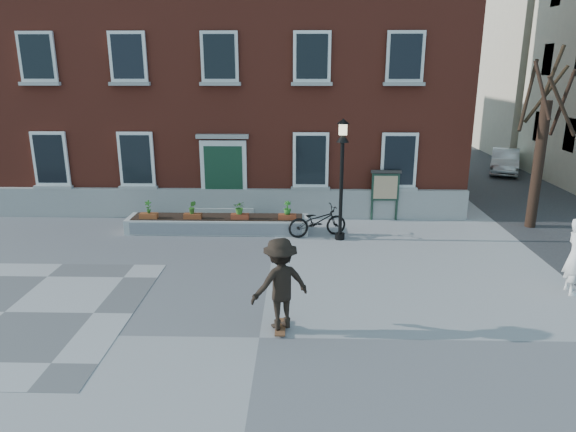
{
  "coord_description": "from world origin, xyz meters",
  "views": [
    {
      "loc": [
        0.85,
        -9.6,
        5.48
      ],
      "look_at": [
        0.5,
        4.0,
        1.5
      ],
      "focal_mm": 32.0,
      "sensor_mm": 36.0,
      "label": 1
    }
  ],
  "objects_px": {
    "bicycle": "(317,221)",
    "lamp_post": "(342,163)",
    "bystander": "(576,256)",
    "skateboarder": "(280,284)",
    "parked_car": "(505,161)",
    "notice_board": "(385,187)"
  },
  "relations": [
    {
      "from": "bicycle",
      "to": "lamp_post",
      "type": "relative_size",
      "value": 0.51
    },
    {
      "from": "bystander",
      "to": "skateboarder",
      "type": "height_order",
      "value": "skateboarder"
    },
    {
      "from": "lamp_post",
      "to": "skateboarder",
      "type": "relative_size",
      "value": 1.89
    },
    {
      "from": "bicycle",
      "to": "parked_car",
      "type": "xyz_separation_m",
      "value": [
        10.3,
        10.95,
        0.11
      ]
    },
    {
      "from": "parked_car",
      "to": "bystander",
      "type": "xyz_separation_m",
      "value": [
        -4.06,
        -15.26,
        0.34
      ]
    },
    {
      "from": "lamp_post",
      "to": "skateboarder",
      "type": "bearing_deg",
      "value": -105.68
    },
    {
      "from": "bystander",
      "to": "skateboarder",
      "type": "bearing_deg",
      "value": 111.05
    },
    {
      "from": "parked_car",
      "to": "lamp_post",
      "type": "height_order",
      "value": "lamp_post"
    },
    {
      "from": "bystander",
      "to": "notice_board",
      "type": "distance_m",
      "value": 7.29
    },
    {
      "from": "bicycle",
      "to": "bystander",
      "type": "distance_m",
      "value": 7.6
    },
    {
      "from": "bicycle",
      "to": "bystander",
      "type": "height_order",
      "value": "bystander"
    },
    {
      "from": "lamp_post",
      "to": "parked_car",
      "type": "bearing_deg",
      "value": 49.6
    },
    {
      "from": "skateboarder",
      "to": "lamp_post",
      "type": "bearing_deg",
      "value": 74.32
    },
    {
      "from": "parked_car",
      "to": "lamp_post",
      "type": "relative_size",
      "value": 0.98
    },
    {
      "from": "notice_board",
      "to": "skateboarder",
      "type": "relative_size",
      "value": 0.9
    },
    {
      "from": "parked_car",
      "to": "skateboarder",
      "type": "bearing_deg",
      "value": -102.05
    },
    {
      "from": "parked_car",
      "to": "bystander",
      "type": "height_order",
      "value": "bystander"
    },
    {
      "from": "lamp_post",
      "to": "bystander",
      "type": "bearing_deg",
      "value": -36.14
    },
    {
      "from": "bicycle",
      "to": "lamp_post",
      "type": "bearing_deg",
      "value": -127.98
    },
    {
      "from": "bicycle",
      "to": "parked_car",
      "type": "height_order",
      "value": "parked_car"
    },
    {
      "from": "bicycle",
      "to": "lamp_post",
      "type": "xyz_separation_m",
      "value": [
        0.74,
        -0.29,
        2.01
      ]
    },
    {
      "from": "parked_car",
      "to": "notice_board",
      "type": "distance_m",
      "value": 11.9
    }
  ]
}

